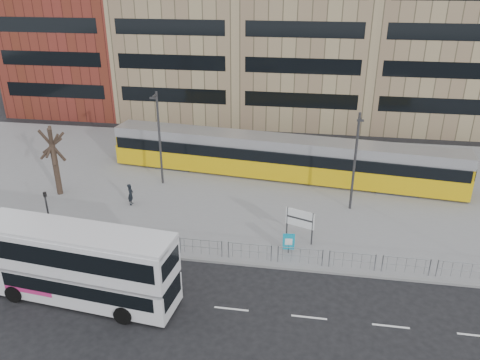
% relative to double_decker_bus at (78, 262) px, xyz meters
% --- Properties ---
extents(ground, '(120.00, 120.00, 0.00)m').
position_rel_double_decker_bus_xyz_m(ground, '(5.99, 4.39, -2.26)').
color(ground, black).
rests_on(ground, ground).
extents(plaza, '(64.00, 24.00, 0.15)m').
position_rel_double_decker_bus_xyz_m(plaza, '(5.99, 16.39, -2.18)').
color(plaza, gray).
rests_on(plaza, ground).
extents(kerb, '(64.00, 0.25, 0.17)m').
position_rel_double_decker_bus_xyz_m(kerb, '(5.99, 4.44, -2.18)').
color(kerb, gray).
rests_on(kerb, ground).
extents(building_row, '(70.40, 18.40, 31.20)m').
position_rel_double_decker_bus_xyz_m(building_row, '(7.54, 38.66, 10.65)').
color(building_row, maroon).
rests_on(building_row, ground).
extents(pedestrian_barrier, '(32.07, 0.07, 1.10)m').
position_rel_double_decker_bus_xyz_m(pedestrian_barrier, '(7.99, 4.89, -1.28)').
color(pedestrian_barrier, '#94979C').
rests_on(pedestrian_barrier, plaza).
extents(road_markings, '(62.00, 0.12, 0.01)m').
position_rel_double_decker_bus_xyz_m(road_markings, '(6.99, 0.39, -2.25)').
color(road_markings, white).
rests_on(road_markings, ground).
extents(double_decker_bus, '(10.64, 3.50, 4.18)m').
position_rel_double_decker_bus_xyz_m(double_decker_bus, '(0.00, 0.00, 0.00)').
color(double_decker_bus, silver).
rests_on(double_decker_bus, ground).
extents(tram, '(29.42, 6.00, 3.45)m').
position_rel_double_decker_bus_xyz_m(tram, '(9.05, 17.78, -0.38)').
color(tram, gold).
rests_on(tram, plaza).
extents(station_sign, '(1.83, 0.74, 2.21)m').
position_rel_double_decker_bus_xyz_m(station_sign, '(11.11, 7.49, -0.58)').
color(station_sign, '#2D2D30').
rests_on(station_sign, plaza).
extents(ad_panel, '(0.72, 0.14, 1.35)m').
position_rel_double_decker_bus_xyz_m(ad_panel, '(10.54, 5.95, -1.32)').
color(ad_panel, '#2D2D30').
rests_on(ad_panel, plaza).
extents(pedestrian, '(0.45, 0.63, 1.64)m').
position_rel_double_decker_bus_xyz_m(pedestrian, '(-1.47, 10.72, -1.29)').
color(pedestrian, black).
rests_on(pedestrian, plaza).
extents(traffic_light_west, '(0.21, 0.23, 3.10)m').
position_rel_double_decker_bus_xyz_m(traffic_light_west, '(-5.00, 5.64, -0.13)').
color(traffic_light_west, '#2D2D30').
rests_on(traffic_light_west, plaza).
extents(lamp_post_west, '(0.45, 1.04, 7.60)m').
position_rel_double_decker_bus_xyz_m(lamp_post_west, '(-0.37, 14.75, 2.06)').
color(lamp_post_west, '#2D2D30').
rests_on(lamp_post_west, plaza).
extents(lamp_post_east, '(0.45, 1.04, 7.23)m').
position_rel_double_decker_bus_xyz_m(lamp_post_east, '(14.59, 12.62, 1.87)').
color(lamp_post_east, '#2D2D30').
rests_on(lamp_post_east, plaza).
extents(bare_tree, '(5.02, 5.02, 7.93)m').
position_rel_double_decker_bus_xyz_m(bare_tree, '(-7.68, 11.58, 3.53)').
color(bare_tree, black).
rests_on(bare_tree, plaza).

